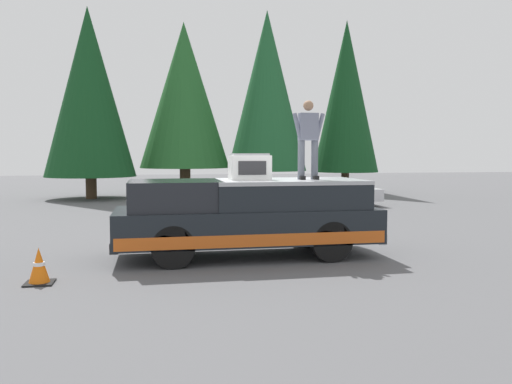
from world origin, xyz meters
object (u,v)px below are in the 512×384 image
object	(u,v)px
parked_car_silver	(331,193)
traffic_cone	(39,267)
person_on_truck_bed	(308,138)
pickup_truck	(247,216)
compressor_unit	(250,167)

from	to	relation	value
parked_car_silver	traffic_cone	world-z (taller)	parked_car_silver
parked_car_silver	person_on_truck_bed	bearing A→B (deg)	157.92
person_on_truck_bed	traffic_cone	bearing A→B (deg)	106.48
pickup_truck	compressor_unit	size ratio (longest dim) A/B	6.60
compressor_unit	parked_car_silver	size ratio (longest dim) A/B	0.20
compressor_unit	traffic_cone	world-z (taller)	compressor_unit
compressor_unit	traffic_cone	xyz separation A→B (m)	(-1.66, 3.93, -1.64)
parked_car_silver	compressor_unit	bearing A→B (deg)	151.69
compressor_unit	person_on_truck_bed	xyz separation A→B (m)	(-0.12, -1.26, 0.62)
compressor_unit	person_on_truck_bed	distance (m)	1.41
pickup_truck	traffic_cone	distance (m)	4.24
person_on_truck_bed	traffic_cone	xyz separation A→B (m)	(-1.54, 5.19, -2.26)
compressor_unit	traffic_cone	size ratio (longest dim) A/B	1.35
traffic_cone	person_on_truck_bed	bearing A→B (deg)	-73.52
person_on_truck_bed	traffic_cone	size ratio (longest dim) A/B	2.73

